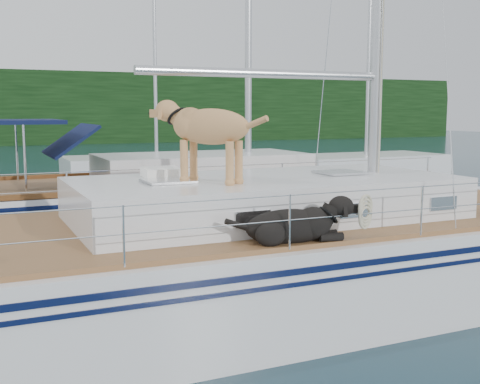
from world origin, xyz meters
name	(u,v)px	position (x,y,z in m)	size (l,w,h in m)	color
ground	(213,313)	(0.00, 0.00, 0.00)	(120.00, 120.00, 0.00)	black
tree_line	(4,108)	(0.00, 45.00, 3.00)	(90.00, 3.00, 6.00)	black
shore_bank	(5,137)	(0.00, 46.20, 0.60)	(92.00, 1.00, 1.20)	#595147
main_sailboat	(219,263)	(0.09, -0.01, 0.68)	(12.00, 3.80, 14.01)	silver
neighbor_sailboat	(158,203)	(1.00, 5.86, 0.63)	(11.00, 3.50, 13.30)	silver
bg_boat_center	(157,168)	(4.00, 16.00, 0.45)	(7.20, 3.00, 11.65)	silver
bg_boat_east	(366,167)	(12.00, 13.00, 0.46)	(6.40, 3.00, 11.65)	silver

